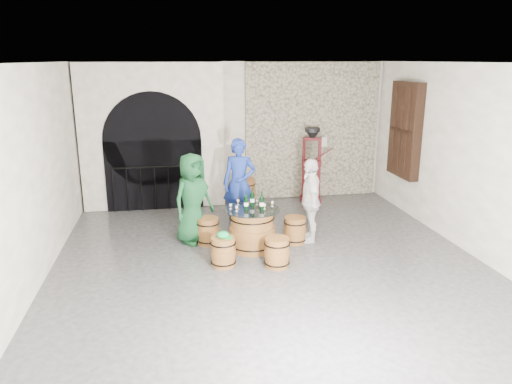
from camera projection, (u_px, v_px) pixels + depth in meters
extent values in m
plane|color=#303033|center=(271.00, 266.00, 7.87)|extent=(8.00, 8.00, 0.00)
plane|color=white|center=(236.00, 133.00, 11.25)|extent=(8.00, 0.00, 8.00)
plane|color=white|center=(379.00, 286.00, 3.65)|extent=(8.00, 0.00, 8.00)
plane|color=white|center=(30.00, 180.00, 6.87)|extent=(0.00, 8.00, 8.00)
plane|color=white|center=(478.00, 162.00, 8.03)|extent=(0.00, 8.00, 8.00)
plane|color=beige|center=(272.00, 63.00, 7.02)|extent=(8.00, 8.00, 0.00)
cube|color=#AEA58B|center=(312.00, 131.00, 11.49)|extent=(3.20, 0.12, 3.18)
cube|color=white|center=(153.00, 136.00, 10.69)|extent=(3.10, 0.50, 3.18)
cube|color=black|center=(155.00, 175.00, 10.66)|extent=(2.10, 0.03, 1.55)
cylinder|color=black|center=(153.00, 141.00, 10.46)|extent=(2.10, 0.03, 2.10)
cylinder|color=black|center=(154.00, 167.00, 10.55)|extent=(1.79, 0.04, 0.04)
cylinder|color=black|center=(113.00, 191.00, 10.53)|extent=(0.02, 0.02, 0.98)
cylinder|color=black|center=(127.00, 190.00, 10.58)|extent=(0.02, 0.02, 0.98)
cylinder|color=black|center=(141.00, 189.00, 10.63)|extent=(0.02, 0.02, 0.98)
cylinder|color=black|center=(155.00, 189.00, 10.68)|extent=(0.02, 0.02, 0.98)
cylinder|color=black|center=(169.00, 188.00, 10.72)|extent=(0.02, 0.02, 0.98)
cylinder|color=black|center=(182.00, 187.00, 10.77)|extent=(0.02, 0.02, 0.98)
cylinder|color=black|center=(196.00, 187.00, 10.82)|extent=(0.02, 0.02, 0.98)
cube|color=black|center=(405.00, 130.00, 10.24)|extent=(0.20, 1.10, 2.00)
cube|color=black|center=(403.00, 130.00, 10.23)|extent=(0.06, 0.88, 1.76)
cube|color=black|center=(404.00, 130.00, 10.24)|extent=(0.22, 0.92, 0.06)
cube|color=black|center=(411.00, 132.00, 9.96)|extent=(0.22, 0.06, 1.80)
cube|color=black|center=(404.00, 130.00, 10.24)|extent=(0.22, 0.06, 1.80)
cube|color=black|center=(398.00, 128.00, 10.51)|extent=(0.22, 0.06, 1.80)
cylinder|color=brown|center=(252.00, 230.00, 8.48)|extent=(0.75, 0.75, 0.71)
cylinder|color=brown|center=(252.00, 230.00, 8.48)|extent=(0.80, 0.80, 0.16)
torus|color=black|center=(252.00, 243.00, 8.54)|extent=(0.80, 0.80, 0.02)
torus|color=black|center=(252.00, 217.00, 8.42)|extent=(0.80, 0.80, 0.02)
cylinder|color=brown|center=(252.00, 211.00, 8.38)|extent=(0.76, 0.76, 0.02)
cylinder|color=black|center=(252.00, 209.00, 8.38)|extent=(0.97, 0.97, 0.01)
cylinder|color=brown|center=(208.00, 231.00, 8.78)|extent=(0.38, 0.38, 0.47)
cylinder|color=brown|center=(208.00, 231.00, 8.78)|extent=(0.41, 0.41, 0.10)
torus|color=black|center=(208.00, 240.00, 8.82)|extent=(0.42, 0.42, 0.02)
torus|color=black|center=(208.00, 223.00, 8.74)|extent=(0.42, 0.42, 0.02)
cylinder|color=brown|center=(208.00, 218.00, 8.71)|extent=(0.39, 0.39, 0.02)
cylinder|color=brown|center=(243.00, 221.00, 9.31)|extent=(0.38, 0.38, 0.47)
cylinder|color=brown|center=(243.00, 221.00, 9.31)|extent=(0.41, 0.41, 0.10)
torus|color=black|center=(243.00, 229.00, 9.35)|extent=(0.42, 0.42, 0.02)
torus|color=black|center=(243.00, 214.00, 9.27)|extent=(0.42, 0.42, 0.02)
cylinder|color=brown|center=(243.00, 209.00, 9.24)|extent=(0.39, 0.39, 0.02)
cylinder|color=brown|center=(295.00, 230.00, 8.82)|extent=(0.38, 0.38, 0.47)
cylinder|color=brown|center=(295.00, 230.00, 8.82)|extent=(0.41, 0.41, 0.10)
torus|color=black|center=(295.00, 239.00, 8.86)|extent=(0.42, 0.42, 0.02)
torus|color=black|center=(295.00, 222.00, 8.78)|extent=(0.42, 0.42, 0.02)
cylinder|color=brown|center=(295.00, 218.00, 8.76)|extent=(0.39, 0.39, 0.02)
cylinder|color=brown|center=(277.00, 253.00, 7.80)|extent=(0.38, 0.38, 0.47)
cylinder|color=brown|center=(277.00, 253.00, 7.80)|extent=(0.41, 0.41, 0.10)
torus|color=black|center=(277.00, 262.00, 7.84)|extent=(0.42, 0.42, 0.02)
torus|color=black|center=(277.00, 244.00, 7.76)|extent=(0.42, 0.42, 0.02)
cylinder|color=brown|center=(277.00, 239.00, 7.73)|extent=(0.39, 0.39, 0.02)
cylinder|color=brown|center=(223.00, 252.00, 7.83)|extent=(0.38, 0.38, 0.47)
cylinder|color=brown|center=(223.00, 252.00, 7.83)|extent=(0.41, 0.41, 0.10)
torus|color=black|center=(223.00, 261.00, 7.87)|extent=(0.42, 0.42, 0.02)
torus|color=black|center=(223.00, 243.00, 7.78)|extent=(0.42, 0.42, 0.02)
cylinder|color=brown|center=(223.00, 238.00, 7.76)|extent=(0.39, 0.39, 0.02)
ellipsoid|color=#0E9A44|center=(223.00, 235.00, 7.75)|extent=(0.20, 0.20, 0.11)
cylinder|color=#0E9A44|center=(228.00, 238.00, 7.74)|extent=(0.13, 0.13, 0.01)
imported|color=#124321|center=(193.00, 199.00, 8.71)|extent=(0.96, 0.91, 1.66)
imported|color=navy|center=(239.00, 183.00, 9.52)|extent=(0.73, 0.57, 1.78)
imported|color=silver|center=(310.00, 200.00, 8.79)|extent=(0.50, 0.95, 1.55)
cylinder|color=black|center=(246.00, 203.00, 8.30)|extent=(0.07, 0.07, 0.22)
cylinder|color=white|center=(246.00, 204.00, 8.30)|extent=(0.08, 0.08, 0.06)
cone|color=black|center=(246.00, 196.00, 8.27)|extent=(0.07, 0.07, 0.05)
cylinder|color=black|center=(246.00, 193.00, 8.25)|extent=(0.03, 0.03, 0.07)
cylinder|color=black|center=(262.00, 203.00, 8.30)|extent=(0.07, 0.07, 0.22)
cylinder|color=white|center=(262.00, 204.00, 8.30)|extent=(0.08, 0.08, 0.06)
cone|color=black|center=(262.00, 196.00, 8.27)|extent=(0.07, 0.07, 0.05)
cylinder|color=black|center=(262.00, 193.00, 8.25)|extent=(0.03, 0.03, 0.07)
cylinder|color=black|center=(252.00, 200.00, 8.52)|extent=(0.07, 0.07, 0.22)
cylinder|color=white|center=(252.00, 200.00, 8.53)|extent=(0.08, 0.08, 0.06)
cone|color=black|center=(252.00, 193.00, 8.49)|extent=(0.07, 0.07, 0.05)
cylinder|color=black|center=(252.00, 190.00, 8.48)|extent=(0.03, 0.03, 0.07)
cylinder|color=brown|center=(245.00, 193.00, 11.00)|extent=(0.45, 0.45, 0.63)
cylinder|color=brown|center=(245.00, 193.00, 11.00)|extent=(0.48, 0.48, 0.14)
torus|color=black|center=(245.00, 202.00, 11.06)|extent=(0.49, 0.49, 0.02)
torus|color=black|center=(245.00, 184.00, 10.94)|extent=(0.49, 0.49, 0.02)
cylinder|color=brown|center=(245.00, 179.00, 10.91)|extent=(0.46, 0.46, 0.02)
cube|color=#4F0D12|center=(310.00, 199.00, 11.47)|extent=(0.54, 0.47, 0.09)
cube|color=#4F0D12|center=(312.00, 162.00, 11.24)|extent=(0.47, 0.35, 0.11)
cube|color=#4F0D12|center=(312.00, 139.00, 11.09)|extent=(0.44, 0.19, 0.06)
cylinder|color=black|center=(311.00, 178.00, 11.34)|extent=(0.05, 0.05, 0.91)
cylinder|color=black|center=(313.00, 130.00, 11.04)|extent=(0.35, 0.35, 0.08)
cone|color=black|center=(312.00, 135.00, 11.06)|extent=(0.35, 0.35, 0.18)
cube|color=#4F0D12|center=(303.00, 169.00, 11.28)|extent=(0.07, 0.07, 1.46)
cube|color=#4F0D12|center=(319.00, 169.00, 11.28)|extent=(0.07, 0.07, 1.46)
cylinder|color=#4F0D12|center=(324.00, 154.00, 11.14)|extent=(0.39, 0.10, 0.29)
cube|color=silver|center=(323.00, 142.00, 11.52)|extent=(0.18, 0.10, 0.22)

